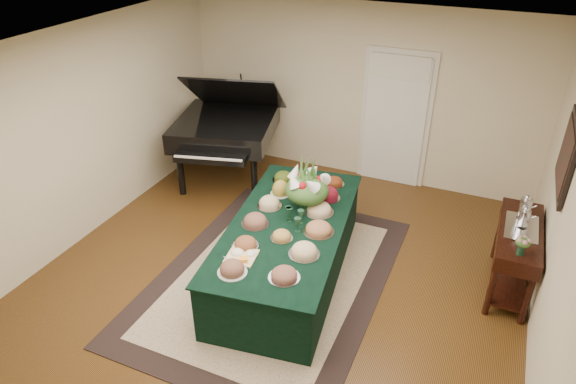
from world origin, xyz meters
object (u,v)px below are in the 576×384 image
at_px(mahogany_sideboard, 518,243).
at_px(floral_centerpiece, 307,185).
at_px(buffet_table, 288,249).
at_px(grand_piano, 226,127).

bearing_deg(mahogany_sideboard, floral_centerpiece, -170.44).
bearing_deg(floral_centerpiece, buffet_table, -100.29).
bearing_deg(grand_piano, mahogany_sideboard, -13.82).
bearing_deg(floral_centerpiece, mahogany_sideboard, 9.56).
bearing_deg(mahogany_sideboard, grand_piano, 166.18).
xyz_separation_m(buffet_table, grand_piano, (-1.84, 1.84, 0.52)).
bearing_deg(mahogany_sideboard, buffet_table, -161.94).
xyz_separation_m(floral_centerpiece, grand_piano, (-1.91, 1.45, -0.16)).
xyz_separation_m(buffet_table, floral_centerpiece, (0.07, 0.40, 0.68)).
relative_size(buffet_table, mahogany_sideboard, 2.18).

